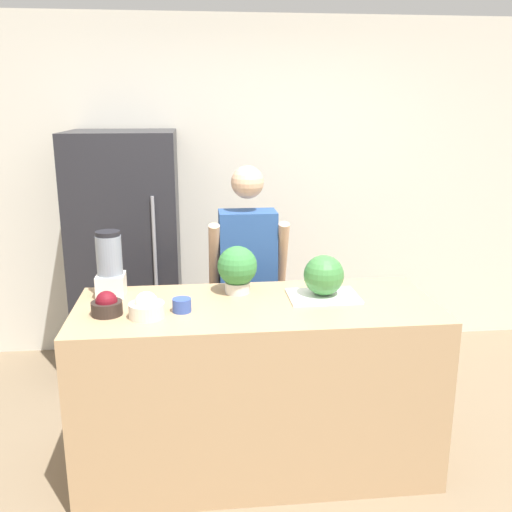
{
  "coord_description": "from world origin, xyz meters",
  "views": [
    {
      "loc": [
        -0.31,
        -2.41,
        1.95
      ],
      "look_at": [
        0.0,
        0.42,
        1.19
      ],
      "focal_mm": 40.0,
      "sensor_mm": 36.0,
      "label": 1
    }
  ],
  "objects": [
    {
      "name": "ground_plane",
      "position": [
        0.0,
        0.0,
        0.0
      ],
      "size": [
        14.0,
        14.0,
        0.0
      ],
      "primitive_type": "plane",
      "color": "#7F6B51"
    },
    {
      "name": "blender",
      "position": [
        -0.77,
        0.6,
        1.11
      ],
      "size": [
        0.15,
        0.15,
        0.36
      ],
      "color": "silver",
      "rests_on": "counter_island"
    },
    {
      "name": "potted_plant",
      "position": [
        -0.09,
        0.58,
        1.08
      ],
      "size": [
        0.22,
        0.22,
        0.26
      ],
      "color": "beige",
      "rests_on": "counter_island"
    },
    {
      "name": "refrigerator",
      "position": [
        -0.8,
        1.67,
        0.89
      ],
      "size": [
        0.74,
        0.76,
        1.77
      ],
      "color": "#232328",
      "rests_on": "ground_plane"
    },
    {
      "name": "wall_back",
      "position": [
        0.0,
        2.09,
        1.3
      ],
      "size": [
        8.0,
        0.06,
        2.6
      ],
      "color": "silver",
      "rests_on": "ground_plane"
    },
    {
      "name": "person",
      "position": [
        0.02,
        1.1,
        0.82
      ],
      "size": [
        0.5,
        0.26,
        1.58
      ],
      "color": "#4C608C",
      "rests_on": "ground_plane"
    },
    {
      "name": "cutting_board",
      "position": [
        0.37,
        0.45,
        0.94
      ],
      "size": [
        0.37,
        0.27,
        0.01
      ],
      "color": "white",
      "rests_on": "counter_island"
    },
    {
      "name": "bowl_small_blue",
      "position": [
        -0.39,
        0.31,
        0.97
      ],
      "size": [
        0.09,
        0.09,
        0.07
      ],
      "color": "#334C9E",
      "rests_on": "counter_island"
    },
    {
      "name": "bowl_cherries",
      "position": [
        -0.75,
        0.31,
        0.99
      ],
      "size": [
        0.15,
        0.15,
        0.12
      ],
      "color": "#2D231E",
      "rests_on": "counter_island"
    },
    {
      "name": "watermelon",
      "position": [
        0.37,
        0.45,
        1.06
      ],
      "size": [
        0.22,
        0.22,
        0.22
      ],
      "color": "#3D7F3D",
      "rests_on": "cutting_board"
    },
    {
      "name": "counter_island",
      "position": [
        0.0,
        0.38,
        0.47
      ],
      "size": [
        1.89,
        0.76,
        0.94
      ],
      "color": "tan",
      "rests_on": "ground_plane"
    },
    {
      "name": "bowl_cream",
      "position": [
        -0.56,
        0.25,
        0.99
      ],
      "size": [
        0.17,
        0.17,
        0.13
      ],
      "color": "beige",
      "rests_on": "counter_island"
    }
  ]
}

